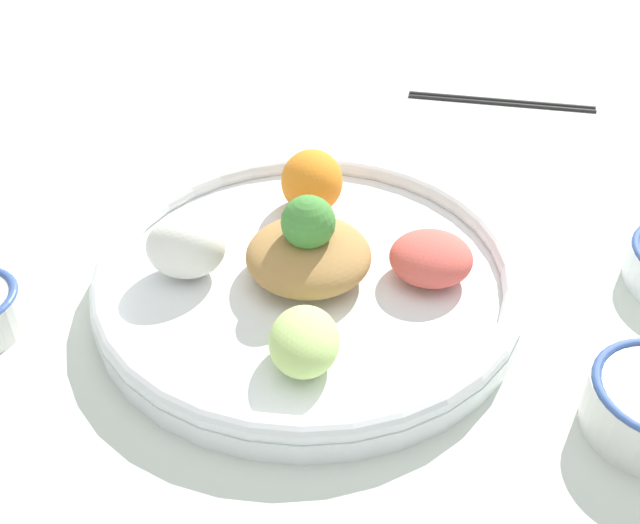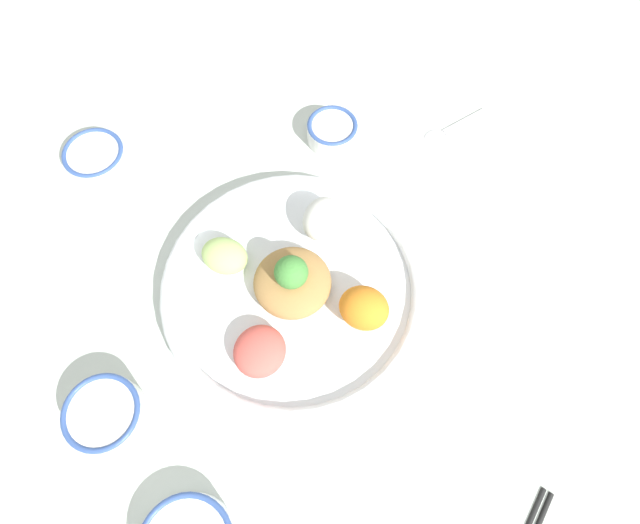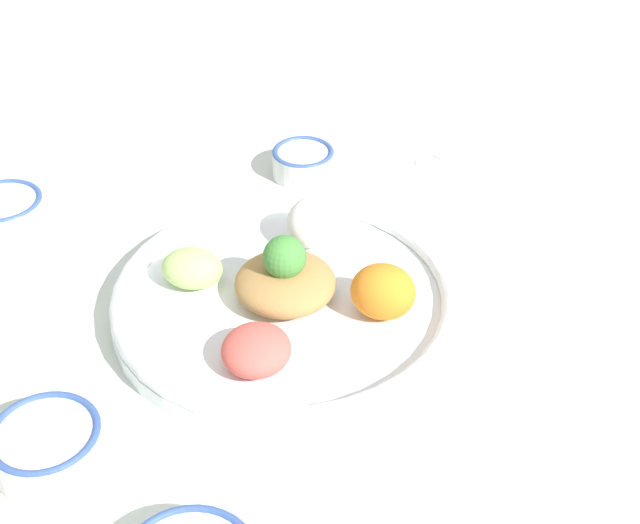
% 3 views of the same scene
% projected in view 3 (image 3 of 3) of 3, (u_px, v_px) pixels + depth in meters
% --- Properties ---
extents(ground_plane, '(2.40, 2.40, 0.00)m').
position_uv_depth(ground_plane, '(262.00, 337.00, 0.93)').
color(ground_plane, silver).
extents(salad_platter, '(0.37, 0.37, 0.10)m').
position_uv_depth(salad_platter, '(287.00, 296.00, 0.95)').
color(salad_platter, white).
rests_on(salad_platter, ground_plane).
extents(sauce_bowl_red, '(0.10, 0.10, 0.03)m').
position_uv_depth(sauce_bowl_red, '(4.00, 208.00, 1.09)').
color(sauce_bowl_red, white).
rests_on(sauce_bowl_red, ground_plane).
extents(rice_bowl_blue, '(0.08, 0.08, 0.04)m').
position_uv_depth(rice_bowl_blue, '(303.00, 161.00, 1.18)').
color(rice_bowl_blue, white).
rests_on(rice_bowl_blue, ground_plane).
extents(rice_bowl_plain, '(0.10, 0.10, 0.04)m').
position_uv_depth(rice_bowl_plain, '(48.00, 446.00, 0.79)').
color(rice_bowl_plain, white).
rests_on(rice_bowl_plain, ground_plane).
extents(serving_spoon_main, '(0.13, 0.07, 0.01)m').
position_uv_depth(serving_spoon_main, '(442.00, 155.00, 1.22)').
color(serving_spoon_main, silver).
rests_on(serving_spoon_main, ground_plane).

